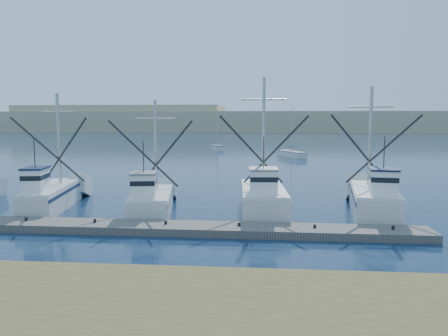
# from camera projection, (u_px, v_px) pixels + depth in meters

# --- Properties ---
(ground) EXTENTS (500.00, 500.00, 0.00)m
(ground) POSITION_uv_depth(u_px,v_px,m) (243.00, 267.00, 18.18)
(ground) COLOR #0D1F3B
(ground) RESTS_ON ground
(floating_dock) EXTENTS (32.18, 2.47, 0.43)m
(floating_dock) POSITION_uv_depth(u_px,v_px,m) (130.00, 227.00, 23.97)
(floating_dock) COLOR slate
(floating_dock) RESTS_ON ground
(dune_ridge) EXTENTS (360.00, 60.00, 10.00)m
(dune_ridge) POSITION_uv_depth(u_px,v_px,m) (261.00, 122.00, 225.55)
(dune_ridge) COLOR tan
(dune_ridge) RESTS_ON ground
(trawler_fleet) EXTENTS (31.72, 8.46, 8.91)m
(trawler_fleet) POSITION_uv_depth(u_px,v_px,m) (175.00, 198.00, 28.73)
(trawler_fleet) COLOR silver
(trawler_fleet) RESTS_ON ground
(sailboat_near) EXTENTS (4.49, 6.99, 8.10)m
(sailboat_near) POSITION_uv_depth(u_px,v_px,m) (292.00, 154.00, 71.11)
(sailboat_near) COLOR silver
(sailboat_near) RESTS_ON ground
(sailboat_far) EXTENTS (3.23, 5.75, 8.10)m
(sailboat_far) POSITION_uv_depth(u_px,v_px,m) (217.00, 148.00, 88.03)
(sailboat_far) COLOR silver
(sailboat_far) RESTS_ON ground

